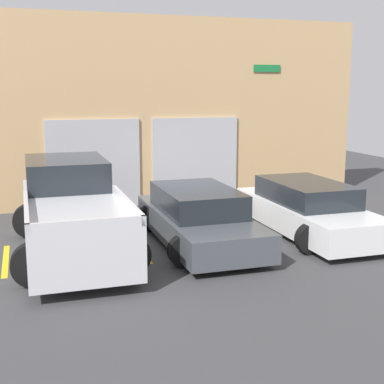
# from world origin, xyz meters

# --- Properties ---
(ground_plane) EXTENTS (28.00, 28.00, 0.00)m
(ground_plane) POSITION_xyz_m (0.00, 0.00, 0.00)
(ground_plane) COLOR #3D3D3F
(shophouse_building) EXTENTS (13.48, 0.68, 5.58)m
(shophouse_building) POSITION_xyz_m (-0.00, 3.29, 2.75)
(shophouse_building) COLOR tan
(shophouse_building) RESTS_ON ground
(pickup_truck) EXTENTS (2.51, 5.44, 1.87)m
(pickup_truck) POSITION_xyz_m (-2.77, -1.18, 0.88)
(pickup_truck) COLOR silver
(pickup_truck) RESTS_ON ground
(sedan_white) EXTENTS (2.19, 4.73, 1.26)m
(sedan_white) POSITION_xyz_m (2.77, -1.44, 0.60)
(sedan_white) COLOR white
(sedan_white) RESTS_ON ground
(sedan_side) EXTENTS (2.22, 4.65, 1.26)m
(sedan_side) POSITION_xyz_m (0.00, -1.44, 0.59)
(sedan_side) COLOR #474C51
(sedan_side) RESTS_ON ground
(parking_stripe_far_left) EXTENTS (0.12, 2.20, 0.01)m
(parking_stripe_far_left) POSITION_xyz_m (-4.16, -1.47, 0.00)
(parking_stripe_far_left) COLOR gold
(parking_stripe_far_left) RESTS_ON ground
(parking_stripe_left) EXTENTS (0.12, 2.20, 0.01)m
(parking_stripe_left) POSITION_xyz_m (-1.39, -1.47, 0.00)
(parking_stripe_left) COLOR gold
(parking_stripe_left) RESTS_ON ground
(parking_stripe_centre) EXTENTS (0.12, 2.20, 0.01)m
(parking_stripe_centre) POSITION_xyz_m (1.39, -1.47, 0.00)
(parking_stripe_centre) COLOR gold
(parking_stripe_centre) RESTS_ON ground
(parking_stripe_right) EXTENTS (0.12, 2.20, 0.01)m
(parking_stripe_right) POSITION_xyz_m (4.16, -1.47, 0.00)
(parking_stripe_right) COLOR gold
(parking_stripe_right) RESTS_ON ground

